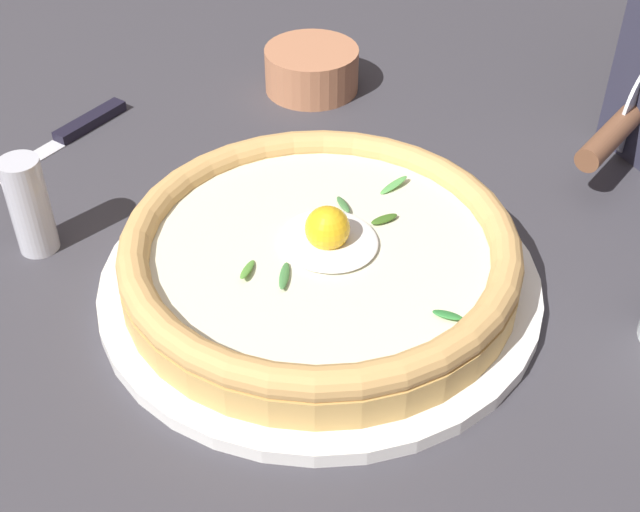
{
  "coord_description": "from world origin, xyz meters",
  "views": [
    {
      "loc": [
        -0.44,
        0.29,
        0.45
      ],
      "look_at": [
        -0.02,
        0.02,
        0.03
      ],
      "focal_mm": 48.26,
      "sensor_mm": 36.0,
      "label": 1
    }
  ],
  "objects": [
    {
      "name": "table_knife",
      "position": [
        0.29,
        0.12,
        0.0
      ],
      "size": [
        0.1,
        0.2,
        0.01
      ],
      "color": "silver",
      "rests_on": "ground"
    },
    {
      "name": "pizza",
      "position": [
        -0.02,
        0.02,
        0.03
      ],
      "size": [
        0.3,
        0.3,
        0.06
      ],
      "color": "tan",
      "rests_on": "pizza_plate"
    },
    {
      "name": "pizza_plate",
      "position": [
        -0.02,
        0.02,
        0.01
      ],
      "size": [
        0.34,
        0.34,
        0.01
      ],
      "primitive_type": "cylinder",
      "color": "white",
      "rests_on": "ground"
    },
    {
      "name": "side_bowl",
      "position": [
        0.25,
        -0.14,
        0.02
      ],
      "size": [
        0.1,
        0.1,
        0.04
      ],
      "primitive_type": "cylinder",
      "color": "#BB7853",
      "rests_on": "ground"
    },
    {
      "name": "pizza_cutter",
      "position": [
        -0.03,
        -0.29,
        0.04
      ],
      "size": [
        0.07,
        0.15,
        0.09
      ],
      "color": "silver",
      "rests_on": "ground"
    },
    {
      "name": "ground_plane",
      "position": [
        0.0,
        0.0,
        -0.01
      ],
      "size": [
        2.4,
        2.4,
        0.03
      ],
      "primitive_type": "cube",
      "color": "#3B3940",
      "rests_on": "ground"
    },
    {
      "name": "pepper_shaker",
      "position": [
        0.14,
        0.19,
        0.04
      ],
      "size": [
        0.03,
        0.03,
        0.08
      ],
      "primitive_type": "cylinder",
      "color": "silver",
      "rests_on": "ground"
    }
  ]
}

